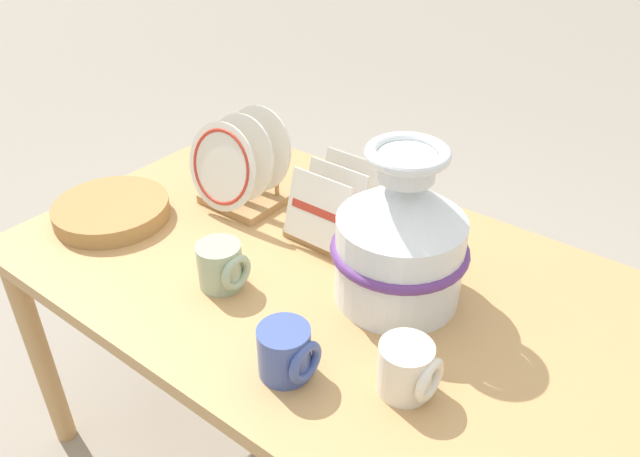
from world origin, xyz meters
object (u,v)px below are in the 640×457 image
wicker_charger_stack (112,211)px  mug_cream_glaze (408,369)px  mug_cobalt_glaze (287,352)px  dish_rack_square_plates (333,217)px  dish_rack_round_plates (238,173)px  mug_sage_glaze (222,266)px  ceramic_vase (401,237)px

wicker_charger_stack → mug_cream_glaze: bearing=-2.3°
mug_cobalt_glaze → mug_cream_glaze: same height
dish_rack_square_plates → mug_cobalt_glaze: size_ratio=1.83×
dish_rack_square_plates → wicker_charger_stack: (-0.50, -0.28, -0.03)m
dish_rack_round_plates → dish_rack_square_plates: 0.29m
mug_sage_glaze → mug_cream_glaze: size_ratio=1.00×
mug_cream_glaze → mug_cobalt_glaze: bearing=-153.2°
dish_rack_round_plates → mug_cobalt_glaze: 0.62m
dish_rack_square_plates → mug_sage_glaze: dish_rack_square_plates is taller
wicker_charger_stack → dish_rack_round_plates: bearing=49.6°
ceramic_vase → mug_sage_glaze: ceramic_vase is taller
dish_rack_round_plates → mug_cream_glaze: dish_rack_round_plates is taller
mug_cobalt_glaze → dish_rack_round_plates: bearing=141.9°
mug_cream_glaze → dish_rack_round_plates: bearing=157.4°
ceramic_vase → wicker_charger_stack: bearing=-166.2°
ceramic_vase → dish_rack_square_plates: 0.28m
wicker_charger_stack → mug_cream_glaze: (0.90, -0.04, 0.03)m
wicker_charger_stack → mug_sage_glaze: bearing=-2.8°
mug_cobalt_glaze → dish_rack_square_plates: bearing=116.2°
ceramic_vase → dish_rack_round_plates: (-0.53, 0.07, -0.06)m
dish_rack_round_plates → wicker_charger_stack: dish_rack_round_plates is taller
dish_rack_round_plates → mug_cream_glaze: (0.68, -0.29, -0.04)m
dish_rack_round_plates → mug_sage_glaze: bearing=-52.3°
ceramic_vase → dish_rack_square_plates: size_ratio=1.78×
ceramic_vase → dish_rack_round_plates: bearing=172.7°
mug_cobalt_glaze → wicker_charger_stack: bearing=169.1°
mug_cobalt_glaze → mug_cream_glaze: size_ratio=1.00×
mug_cream_glaze → mug_sage_glaze: bearing=178.2°
mug_cream_glaze → ceramic_vase: bearing=125.7°
dish_rack_round_plates → mug_sage_glaze: 0.34m
mug_cobalt_glaze → mug_cream_glaze: (0.19, 0.10, 0.00)m
dish_rack_round_plates → wicker_charger_stack: 0.34m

